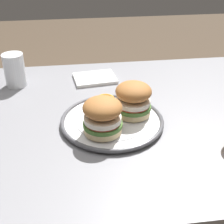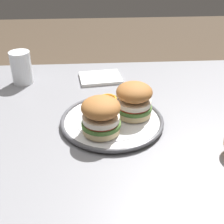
{
  "view_description": "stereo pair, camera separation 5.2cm",
  "coord_description": "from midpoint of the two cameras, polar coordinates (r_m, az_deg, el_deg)",
  "views": [
    {
      "loc": [
        0.05,
        0.8,
        1.23
      ],
      "look_at": [
        -0.05,
        0.05,
        0.77
      ],
      "focal_mm": 49.59,
      "sensor_mm": 36.0,
      "label": 1
    },
    {
      "loc": [
        -0.01,
        0.81,
        1.23
      ],
      "look_at": [
        -0.05,
        0.05,
        0.77
      ],
      "focal_mm": 49.59,
      "sensor_mm": 36.0,
      "label": 2
    }
  ],
  "objects": [
    {
      "name": "dinner_plate",
      "position": [
        0.91,
        1.64,
        -1.68
      ],
      "size": [
        0.3,
        0.3,
        0.02
      ],
      "color": "white",
      "rests_on": "dining_table"
    },
    {
      "name": "orange_peel_strip_long",
      "position": [
        0.96,
        -1.03,
        1.08
      ],
      "size": [
        0.08,
        0.06,
        0.01
      ],
      "color": "orange",
      "rests_on": "dinner_plate"
    },
    {
      "name": "sandwich_half_left",
      "position": [
        0.9,
        5.73,
        2.34
      ],
      "size": [
        0.15,
        0.15,
        0.1
      ],
      "color": "beige",
      "rests_on": "dinner_plate"
    },
    {
      "name": "drinking_glass",
      "position": [
        1.17,
        -15.1,
        7.53
      ],
      "size": [
        0.07,
        0.07,
        0.12
      ],
      "color": "white",
      "rests_on": "dining_table"
    },
    {
      "name": "folded_napkin",
      "position": [
        1.18,
        -0.89,
        6.29
      ],
      "size": [
        0.17,
        0.13,
        0.01
      ],
      "primitive_type": "cube",
      "rotation": [
        0.0,
        0.0,
        0.12
      ],
      "color": "white",
      "rests_on": "dining_table"
    },
    {
      "name": "dining_table",
      "position": [
        1.01,
        -1.8,
        -5.49
      ],
      "size": [
        1.34,
        0.84,
        0.73
      ],
      "color": "gray",
      "rests_on": "ground"
    },
    {
      "name": "orange_peel_curled",
      "position": [
        1.0,
        0.7,
        2.47
      ],
      "size": [
        0.08,
        0.08,
        0.01
      ],
      "color": "orange",
      "rests_on": "dinner_plate"
    },
    {
      "name": "sandwich_half_right",
      "position": [
        0.82,
        -0.24,
        -0.59
      ],
      "size": [
        0.15,
        0.15,
        0.1
      ],
      "color": "beige",
      "rests_on": "dinner_plate"
    }
  ]
}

